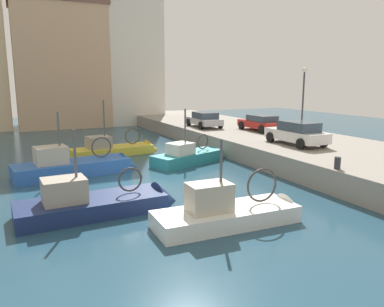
% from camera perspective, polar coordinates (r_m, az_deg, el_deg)
% --- Properties ---
extents(water_surface, '(80.00, 80.00, 0.00)m').
position_cam_1_polar(water_surface, '(19.78, -7.72, -4.16)').
color(water_surface, navy).
rests_on(water_surface, ground).
extents(quay_wall, '(9.00, 56.00, 1.20)m').
position_cam_1_polar(quay_wall, '(25.45, 17.75, 0.20)').
color(quay_wall, gray).
rests_on(quay_wall, ground).
extents(fishing_boat_yellow, '(6.57, 2.55, 4.66)m').
position_cam_1_polar(fishing_boat_yellow, '(27.10, -11.20, 0.14)').
color(fishing_boat_yellow, gold).
rests_on(fishing_boat_yellow, ground).
extents(fishing_boat_white, '(6.14, 2.19, 3.98)m').
position_cam_1_polar(fishing_boat_white, '(14.11, 6.56, -9.82)').
color(fishing_boat_white, white).
rests_on(fishing_boat_white, ground).
extents(fishing_boat_navy, '(6.50, 2.38, 4.29)m').
position_cam_1_polar(fishing_boat_navy, '(15.48, -13.36, -8.21)').
color(fishing_boat_navy, navy).
rests_on(fishing_boat_navy, ground).
extents(fishing_boat_teal, '(5.84, 3.45, 4.21)m').
position_cam_1_polar(fishing_boat_teal, '(23.93, -0.05, -1.11)').
color(fishing_boat_teal, teal).
rests_on(fishing_boat_teal, ground).
extents(fishing_boat_blue, '(7.10, 2.89, 4.46)m').
position_cam_1_polar(fishing_boat_blue, '(21.95, -16.72, -2.67)').
color(fishing_boat_blue, '#2D60B7').
rests_on(fishing_boat_blue, ground).
extents(parked_car_red, '(1.96, 4.06, 1.24)m').
position_cam_1_polar(parked_car_red, '(30.36, 10.32, 4.61)').
color(parked_car_red, red).
rests_on(parked_car_red, quay_wall).
extents(parked_car_white, '(1.93, 4.25, 1.45)m').
position_cam_1_polar(parked_car_white, '(24.25, 15.52, 3.01)').
color(parked_car_white, silver).
rests_on(parked_car_white, quay_wall).
extents(parked_car_silver, '(2.13, 4.02, 1.29)m').
position_cam_1_polar(parked_car_silver, '(32.23, 1.88, 5.17)').
color(parked_car_silver, '#B7B7BC').
rests_on(parked_car_silver, quay_wall).
extents(mooring_bollard_mid, '(0.28, 0.28, 0.55)m').
position_cam_1_polar(mooring_bollard_mid, '(18.23, 21.08, -1.34)').
color(mooring_bollard_mid, '#2D2D33').
rests_on(mooring_bollard_mid, quay_wall).
extents(quay_streetlamp, '(0.36, 0.36, 4.83)m').
position_cam_1_polar(quay_streetlamp, '(28.20, 16.46, 9.17)').
color(quay_streetlamp, '#38383D').
rests_on(quay_streetlamp, quay_wall).
extents(waterfront_building_west, '(9.90, 7.04, 13.46)m').
position_cam_1_polar(waterfront_building_west, '(45.26, -19.15, 12.44)').
color(waterfront_building_west, tan).
rests_on(waterfront_building_west, ground).
extents(waterfront_building_east_mid, '(8.91, 7.24, 24.32)m').
position_cam_1_polar(waterfront_building_east_mid, '(47.25, -10.98, 19.37)').
color(waterfront_building_east_mid, silver).
rests_on(waterfront_building_east_mid, ground).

